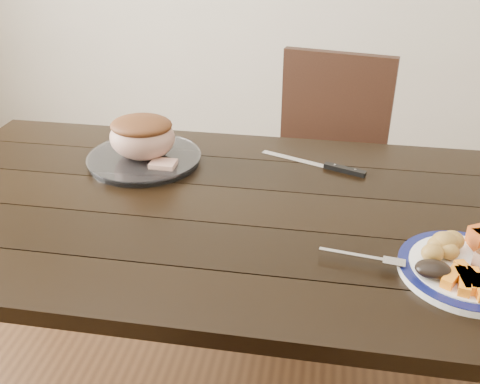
% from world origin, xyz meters
% --- Properties ---
extents(dining_table, '(1.61, 0.91, 0.75)m').
position_xyz_m(dining_table, '(-0.00, 0.00, 0.66)').
color(dining_table, black).
rests_on(dining_table, ground).
extents(chair_far, '(0.49, 0.50, 0.93)m').
position_xyz_m(chair_far, '(0.28, 0.74, 0.52)').
color(chair_far, black).
rests_on(chair_far, ground).
extents(dinner_plate, '(0.27, 0.27, 0.02)m').
position_xyz_m(dinner_plate, '(0.58, -0.19, 0.76)').
color(dinner_plate, white).
rests_on(dinner_plate, dining_table).
extents(plate_rim, '(0.27, 0.27, 0.02)m').
position_xyz_m(plate_rim, '(0.58, -0.19, 0.77)').
color(plate_rim, '#0E1349').
rests_on(plate_rim, dinner_plate).
extents(serving_platter, '(0.32, 0.32, 0.02)m').
position_xyz_m(serving_platter, '(-0.24, 0.20, 0.76)').
color(serving_platter, white).
rests_on(serving_platter, dining_table).
extents(roasted_potatoes, '(0.09, 0.09, 0.05)m').
position_xyz_m(roasted_potatoes, '(0.54, -0.16, 0.79)').
color(roasted_potatoes, gold).
rests_on(roasted_potatoes, dinner_plate).
extents(carrot_batons, '(0.09, 0.11, 0.02)m').
position_xyz_m(carrot_batons, '(0.57, -0.25, 0.78)').
color(carrot_batons, orange).
rests_on(carrot_batons, dinner_plate).
extents(dark_mushroom, '(0.07, 0.05, 0.03)m').
position_xyz_m(dark_mushroom, '(0.50, -0.24, 0.79)').
color(dark_mushroom, black).
rests_on(dark_mushroom, dinner_plate).
extents(fork, '(0.18, 0.04, 0.00)m').
position_xyz_m(fork, '(0.38, -0.20, 0.77)').
color(fork, silver).
rests_on(fork, dinner_plate).
extents(roast_joint, '(0.19, 0.16, 0.12)m').
position_xyz_m(roast_joint, '(-0.24, 0.20, 0.83)').
color(roast_joint, tan).
rests_on(roast_joint, serving_platter).
extents(cut_slice, '(0.07, 0.06, 0.02)m').
position_xyz_m(cut_slice, '(-0.17, 0.14, 0.78)').
color(cut_slice, tan).
rests_on(cut_slice, serving_platter).
extents(carving_knife, '(0.31, 0.13, 0.01)m').
position_xyz_m(carving_knife, '(0.30, 0.25, 0.76)').
color(carving_knife, silver).
rests_on(carving_knife, dining_table).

